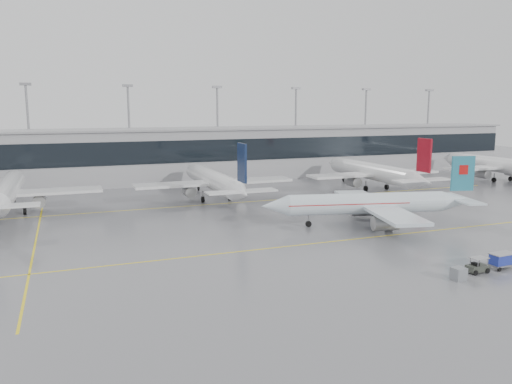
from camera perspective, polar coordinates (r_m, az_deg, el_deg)
name	(u,v)px	position (r m, az deg, el deg)	size (l,w,h in m)	color
ground	(290,246)	(63.12, 3.93, -6.18)	(320.00, 320.00, 0.00)	slate
taxi_line_main	(290,246)	(63.12, 3.93, -6.18)	(120.00, 0.25, 0.01)	yellow
taxi_line_north	(220,204)	(90.47, -4.09, -1.34)	(120.00, 0.25, 0.01)	yellow
taxi_line_cross	(36,239)	(72.22, -23.84, -4.97)	(0.25, 60.00, 0.01)	yellow
terminal	(181,155)	(120.34, -8.59, 4.18)	(180.00, 15.00, 12.00)	#969699
terminal_glass	(188,151)	(112.87, -7.77, 4.61)	(180.00, 0.20, 5.00)	black
terminal_roof	(180,129)	(119.92, -8.66, 7.13)	(182.00, 16.00, 0.40)	gray
light_masts	(175,123)	(125.74, -9.27, 7.75)	(156.40, 1.00, 22.60)	gray
air_canada_jet	(375,204)	(75.68, 13.45, -1.33)	(32.92, 25.89, 10.04)	silver
parked_jet_b	(6,192)	(90.20, -26.64, 0.01)	(29.64, 36.96, 11.72)	silver
parked_jet_c	(214,181)	(93.34, -4.78, 1.30)	(29.64, 36.96, 11.72)	silver
parked_jet_d	(374,172)	(108.35, 13.29, 2.22)	(29.64, 36.96, 11.72)	silver
parked_jet_e	(499,165)	(131.21, 26.06, 2.75)	(29.64, 36.96, 11.72)	silver
baggage_tug	(477,267)	(57.91, 23.94, -7.88)	(3.40, 1.50, 1.64)	#32362F
baggage_cart	(502,259)	(60.42, 26.31, -6.92)	(2.84, 1.67, 1.72)	gray
gse_unit	(459,274)	(54.82, 22.14, -8.65)	(1.28, 1.19, 1.28)	gray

